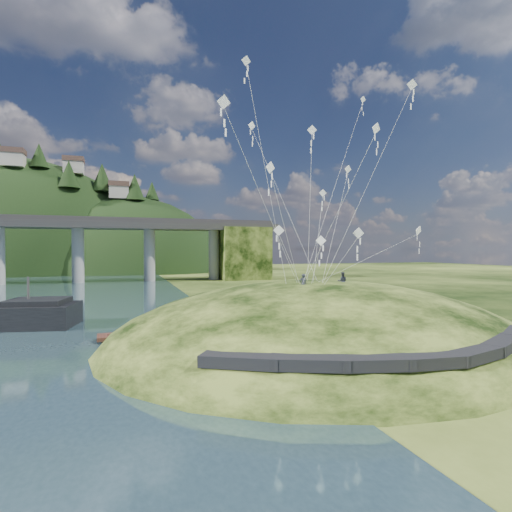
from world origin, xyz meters
name	(u,v)px	position (x,y,z in m)	size (l,w,h in m)	color
ground	(230,357)	(0.00, 0.00, 0.00)	(320.00, 320.00, 0.00)	black
grass_hill	(318,360)	(8.00, 2.00, -1.50)	(36.00, 32.00, 13.00)	black
footpath	(411,352)	(7.46, -9.74, 2.08)	(22.29, 5.84, 0.83)	black
bridge	(28,239)	(-26.46, 70.07, 9.70)	(160.00, 11.00, 15.00)	#2D2B2B
far_ridge	(5,295)	(-43.58, 122.17, -7.44)	(153.00, 70.00, 94.50)	black
wooden_dock	(175,332)	(-2.89, 7.72, 0.39)	(12.59, 2.46, 0.89)	#391D17
kite_flyers	(329,272)	(8.56, 1.10, 5.74)	(4.81, 1.67, 1.62)	#282C35
kite_swarm	(324,158)	(7.58, 0.33, 14.61)	(19.13, 14.43, 16.98)	silver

